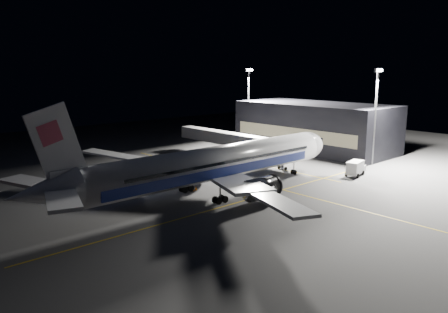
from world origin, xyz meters
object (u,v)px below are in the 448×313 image
service_truck (356,168)px  floodlight_mast_north (249,99)px  baggage_tug (136,177)px  safety_cone_b (196,188)px  floodlight_mast_south (376,108)px  safety_cone_c (200,175)px  jet_bridge (236,140)px  airliner (211,165)px  safety_cone_a (193,189)px

service_truck → floodlight_mast_north: bearing=62.7°
baggage_tug → safety_cone_b: size_ratio=3.50×
floodlight_mast_south → safety_cone_b: 44.07m
floodlight_mast_south → safety_cone_c: (-34.55, 17.12, -12.08)m
service_truck → safety_cone_c: bearing=127.7°
jet_bridge → floodlight_mast_south: bearing=-53.2°
airliner → floodlight_mast_north: bearing=37.9°
jet_bridge → safety_cone_c: 18.46m
airliner → safety_cone_a: bearing=100.3°
baggage_tug → safety_cone_c: baggage_tug is taller
floodlight_mast_south → safety_cone_c: bearing=153.6°
floodlight_mast_south → safety_cone_c: size_ratio=35.84×
jet_bridge → safety_cone_a: size_ratio=50.47×
baggage_tug → safety_cone_b: bearing=-69.7°
floodlight_mast_north → floodlight_mast_south: same height
safety_cone_c → baggage_tug: bearing=154.6°
airliner → safety_cone_b: airliner is taller
floodlight_mast_south → jet_bridge: bearing=126.8°
airliner → service_truck: 31.37m
floodlight_mast_north → safety_cone_b: bearing=-145.8°
airliner → jet_bridge: 29.31m
safety_cone_a → floodlight_mast_north: bearing=33.8°
airliner → safety_cone_b: size_ratio=90.41×
floodlight_mast_south → safety_cone_a: floodlight_mast_south is taller
service_truck → safety_cone_a: size_ratio=8.85×
jet_bridge → floodlight_mast_north: bearing=37.7°
safety_cone_c → floodlight_mast_south: bearing=-26.4°
floodlight_mast_south → safety_cone_b: bearing=166.3°
airliner → safety_cone_b: bearing=91.8°
floodlight_mast_north → baggage_tug: 49.62m
floodlight_mast_south → baggage_tug: 52.14m
floodlight_mast_south → baggage_tug: bearing=153.9°
jet_bridge → airliner: bearing=-142.0°
service_truck → safety_cone_a: service_truck is taller
floodlight_mast_north → safety_cone_b: (-41.20, -27.99, -12.03)m
service_truck → safety_cone_b: (-30.02, 12.78, -1.22)m
jet_bridge → baggage_tug: (-27.65, -1.69, -3.79)m
service_truck → safety_cone_c: 30.71m
jet_bridge → safety_cone_c: size_ratio=59.56×
airliner → service_truck: airliner is taller
floodlight_mast_north → service_truck: size_ratio=3.43×
floodlight_mast_north → safety_cone_b: floodlight_mast_north is taller
safety_cone_a → safety_cone_b: safety_cone_a is taller
airliner → safety_cone_c: (6.52, 11.10, -4.87)m
floodlight_mast_north → safety_cone_a: bearing=-146.2°
service_truck → baggage_tug: (-34.47, 25.14, -0.76)m
safety_cone_b → safety_cone_c: size_ratio=1.18×
safety_cone_c → jet_bridge: bearing=22.8°
jet_bridge → floodlight_mast_south: 31.05m
jet_bridge → service_truck: 27.85m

